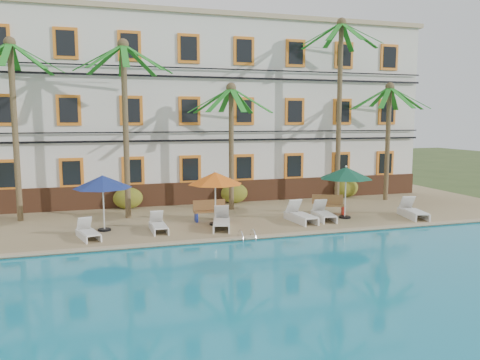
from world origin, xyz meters
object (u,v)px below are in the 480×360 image
object	(u,v)px
umbrella_green	(346,173)
umbrella_blue	(103,182)
bench_right	(329,204)
lounger_e	(323,214)
palm_e	(388,124)
lounger_c	(222,221)
palm_a	(13,105)
lounger_b	(158,225)
bench_left	(210,210)
palm_b	(125,105)
lounger_a	(88,232)
pool_ladder	(247,239)
lounger_f	(413,211)
palm_d	(340,89)
palm_c	(231,127)
umbrella_red	(215,178)
lounger_d	(300,215)

from	to	relation	value
umbrella_green	umbrella_blue	bearing A→B (deg)	176.73
umbrella_blue	bench_right	size ratio (longest dim) A/B	1.51
lounger_e	palm_e	bearing A→B (deg)	33.41
lounger_c	bench_right	size ratio (longest dim) A/B	1.29
palm_a	lounger_b	bearing A→B (deg)	-33.44
palm_a	bench_left	world-z (taller)	palm_a
palm_a	umbrella_blue	world-z (taller)	palm_a
umbrella_blue	palm_b	bearing A→B (deg)	64.89
lounger_a	pool_ladder	distance (m)	6.11
lounger_b	bench_left	xyz separation A→B (m)	(2.49, 1.43, 0.21)
palm_e	bench_right	bearing A→B (deg)	-151.20
lounger_c	lounger_e	size ratio (longest dim) A/B	1.06
lounger_b	lounger_f	bearing A→B (deg)	-3.34
umbrella_green	bench_left	world-z (taller)	umbrella_green
palm_d	palm_e	xyz separation A→B (m)	(3.11, 0.02, -1.87)
palm_b	lounger_e	bearing A→B (deg)	-19.43
bench_left	bench_right	world-z (taller)	same
lounger_e	lounger_c	bearing A→B (deg)	-176.14
lounger_e	pool_ladder	world-z (taller)	lounger_e
palm_c	lounger_a	size ratio (longest dim) A/B	3.66
palm_a	pool_ladder	distance (m)	11.89
palm_e	lounger_e	world-z (taller)	palm_e
palm_a	palm_d	distance (m)	16.01
palm_a	umbrella_red	world-z (taller)	palm_a
umbrella_red	lounger_a	size ratio (longest dim) A/B	1.37
palm_b	lounger_d	bearing A→B (deg)	-22.93
lounger_f	lounger_c	bearing A→B (deg)	177.25
palm_e	lounger_b	bearing A→B (deg)	-163.55
umbrella_blue	pool_ladder	size ratio (longest dim) A/B	3.19
lounger_f	pool_ladder	distance (m)	8.75
palm_e	pool_ladder	distance (m)	12.72
palm_d	umbrella_blue	distance (m)	13.42
bench_left	bench_right	distance (m)	5.87
umbrella_blue	lounger_c	size ratio (longest dim) A/B	1.17
lounger_c	palm_b	bearing A→B (deg)	137.41
palm_c	palm_e	xyz separation A→B (m)	(9.20, 0.23, 0.14)
palm_b	umbrella_blue	bearing A→B (deg)	-115.11
palm_a	lounger_a	distance (m)	7.16
palm_e	bench_left	distance (m)	11.79
palm_e	bench_left	size ratio (longest dim) A/B	4.38
umbrella_blue	lounger_e	bearing A→B (deg)	-3.95
lounger_c	lounger_f	bearing A→B (deg)	-2.75
palm_e	bench_left	world-z (taller)	palm_e
pool_ladder	bench_left	bearing A→B (deg)	99.34
umbrella_green	bench_right	distance (m)	1.96
umbrella_red	bench_left	bearing A→B (deg)	91.93
umbrella_red	pool_ladder	distance (m)	3.45
palm_b	umbrella_red	size ratio (longest dim) A/B	3.41
palm_a	bench_right	xyz separation A→B (m)	(14.10, -2.59, -4.73)
umbrella_red	lounger_c	bearing A→B (deg)	-83.83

